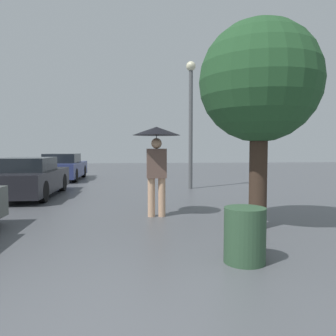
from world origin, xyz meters
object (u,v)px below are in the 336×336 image
trash_bin (245,235)px  street_lamp (191,110)px  parked_car_middle (28,178)px  tree (260,83)px  pedestrian (157,147)px  parked_car_farthest (63,167)px

trash_bin → street_lamp: bearing=85.2°
parked_car_middle → street_lamp: (5.27, 1.45, 2.30)m
parked_car_middle → tree: (5.49, -4.52, 2.09)m
pedestrian → trash_bin: size_ratio=2.70×
tree → trash_bin: (-0.87, -1.78, -2.30)m
pedestrian → parked_car_farthest: size_ratio=0.49×
tree → street_lamp: street_lamp is taller
pedestrian → tree: tree is taller
pedestrian → tree: (1.80, -1.19, 1.16)m
parked_car_middle → trash_bin: size_ratio=5.48×
parked_car_middle → street_lamp: size_ratio=0.86×
trash_bin → tree: bearing=64.1°
street_lamp → trash_bin: (-0.65, -7.75, -2.51)m
tree → parked_car_middle: bearing=140.5°
pedestrian → parked_car_middle: pedestrian is taller
trash_bin → pedestrian: bearing=107.4°
parked_car_farthest → pedestrian: bearing=-66.6°
parked_car_farthest → tree: size_ratio=1.05×
pedestrian → parked_car_middle: 5.06m
parked_car_middle → street_lamp: street_lamp is taller
pedestrian → parked_car_farthest: pedestrian is taller
parked_car_middle → parked_car_farthest: 5.41m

